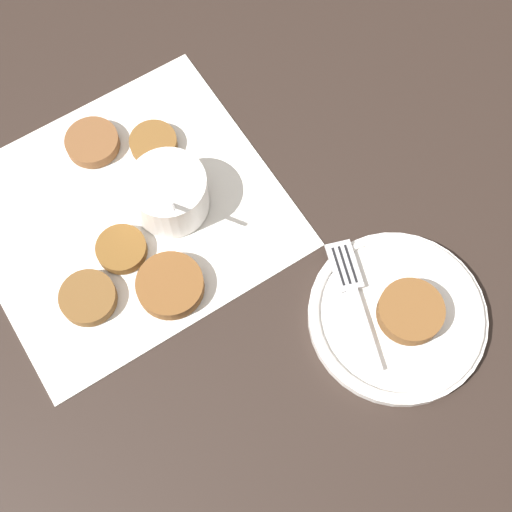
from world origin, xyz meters
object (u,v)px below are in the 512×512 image
sauce_bowl (169,195)px  fork (352,290)px  fritter_on_plate (410,312)px  serving_plate (398,316)px

sauce_bowl → fork: 0.23m
fritter_on_plate → sauce_bowl: bearing=-66.7°
serving_plate → fritter_on_plate: (-0.01, 0.01, 0.02)m
sauce_bowl → fork: (-0.09, 0.21, -0.01)m
fork → serving_plate: bearing=114.7°
serving_plate → fritter_on_plate: size_ratio=2.77×
serving_plate → fork: 0.06m
sauce_bowl → fritter_on_plate: sauce_bowl is taller
serving_plate → fritter_on_plate: bearing=131.2°
serving_plate → fork: size_ratio=1.35×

